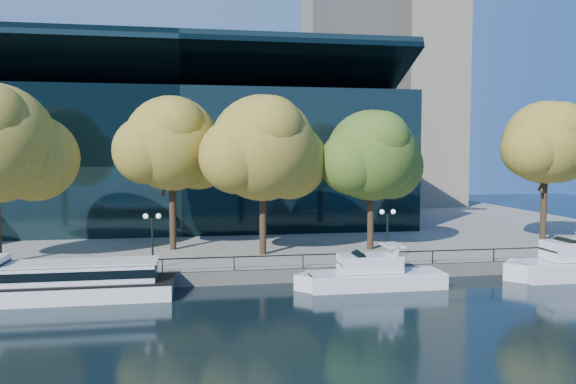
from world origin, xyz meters
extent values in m
plane|color=black|center=(0.00, 0.00, 0.00)|extent=(160.00, 160.00, 0.00)
cube|color=slate|center=(0.00, 36.50, 0.50)|extent=(90.00, 67.00, 1.00)
cube|color=#47443F|center=(0.00, 3.05, 0.50)|extent=(90.00, 0.25, 1.00)
cube|color=black|center=(0.00, 3.25, 1.95)|extent=(88.20, 0.08, 0.08)
cube|color=black|center=(0.00, 3.25, 1.45)|extent=(0.07, 0.07, 0.90)
cube|color=black|center=(-4.00, 32.00, 8.00)|extent=(50.00, 24.00, 16.00)
cube|color=black|center=(-4.00, 28.00, 17.50)|extent=(50.00, 17.14, 7.86)
cube|color=gray|center=(28.00, 55.00, 32.50)|extent=(22.00, 22.00, 65.00)
cube|color=silver|center=(-11.17, 0.72, 0.55)|extent=(13.88, 3.37, 1.09)
cube|color=black|center=(-11.17, 0.72, 1.11)|extent=(14.16, 3.44, 0.12)
cube|color=silver|center=(-10.67, 0.72, 1.73)|extent=(10.83, 2.76, 1.19)
cube|color=black|center=(-10.67, 0.72, 1.78)|extent=(10.96, 2.83, 0.55)
cube|color=silver|center=(-10.67, 0.72, 2.38)|extent=(11.10, 2.90, 0.10)
cube|color=silver|center=(9.62, 0.47, 0.54)|extent=(9.45, 2.70, 1.08)
cube|color=silver|center=(4.89, 0.47, 0.54)|extent=(2.07, 2.07, 1.08)
cube|color=silver|center=(9.62, 0.47, 1.10)|extent=(9.26, 2.65, 0.07)
cube|color=silver|center=(9.14, 0.47, 1.76)|extent=(4.25, 2.03, 1.17)
cube|color=black|center=(7.91, 0.47, 1.85)|extent=(1.86, 1.94, 1.47)
cube|color=silver|center=(10.75, 0.47, 2.61)|extent=(0.23, 2.11, 0.72)
cube|color=silver|center=(10.75, 0.47, 2.97)|extent=(1.26, 2.11, 0.14)
cube|color=silver|center=(20.69, 0.83, 0.65)|extent=(2.40, 2.40, 1.31)
cube|color=silver|center=(25.10, 0.83, 2.13)|extent=(4.41, 2.29, 1.42)
cube|color=black|center=(23.83, 0.83, 2.23)|extent=(1.99, 2.20, 1.65)
cylinder|color=black|center=(-16.92, 8.90, 7.48)|extent=(1.16, 1.76, 3.63)
sphere|color=olive|center=(-14.96, 10.04, 8.95)|extent=(6.73, 6.73, 6.73)
cylinder|color=black|center=(-4.60, 12.82, 4.66)|extent=(0.56, 0.56, 7.33)
cylinder|color=black|center=(-4.10, 13.02, 7.54)|extent=(1.17, 1.77, 3.67)
cylinder|color=black|center=(-5.00, 12.52, 7.28)|extent=(1.08, 1.22, 3.28)
sphere|color=olive|center=(-4.60, 12.82, 10.16)|extent=(8.13, 8.13, 8.13)
sphere|color=olive|center=(-2.36, 14.04, 9.14)|extent=(6.09, 6.09, 6.09)
sphere|color=olive|center=(-6.63, 12.01, 9.55)|extent=(5.69, 5.69, 5.69)
sphere|color=olive|center=(-4.19, 11.19, 11.58)|extent=(4.88, 4.88, 4.88)
cylinder|color=black|center=(2.80, 9.18, 4.50)|extent=(0.56, 0.56, 6.99)
cylinder|color=black|center=(3.30, 9.38, 7.24)|extent=(1.13, 1.71, 3.51)
cylinder|color=black|center=(2.40, 8.88, 6.99)|extent=(1.04, 1.18, 3.13)
sphere|color=olive|center=(2.80, 9.18, 9.74)|extent=(8.66, 8.66, 8.66)
sphere|color=olive|center=(5.18, 10.48, 8.66)|extent=(6.50, 6.50, 6.50)
sphere|color=olive|center=(0.63, 8.31, 9.09)|extent=(6.06, 6.06, 6.06)
sphere|color=olive|center=(3.23, 7.45, 11.26)|extent=(5.20, 5.20, 5.20)
cylinder|color=black|center=(12.30, 10.09, 4.25)|extent=(0.56, 0.56, 6.51)
cylinder|color=black|center=(12.80, 10.29, 6.81)|extent=(1.08, 1.61, 3.27)
cylinder|color=black|center=(11.90, 9.79, 6.58)|extent=(0.99, 1.12, 2.92)
sphere|color=#365219|center=(12.30, 10.09, 9.13)|extent=(7.80, 7.80, 7.80)
sphere|color=#365219|center=(14.44, 11.26, 8.16)|extent=(5.85, 5.85, 5.85)
sphere|color=#365219|center=(10.35, 9.31, 8.55)|extent=(5.46, 5.46, 5.46)
sphere|color=#365219|center=(12.69, 8.52, 10.50)|extent=(4.68, 4.68, 4.68)
cylinder|color=black|center=(28.99, 10.44, 4.72)|extent=(0.56, 0.56, 7.44)
cylinder|color=black|center=(29.49, 10.64, 7.64)|extent=(1.19, 1.79, 3.72)
cylinder|color=black|center=(28.59, 10.14, 7.38)|extent=(1.09, 1.23, 3.33)
sphere|color=olive|center=(28.99, 10.44, 10.30)|extent=(7.58, 7.58, 7.58)
sphere|color=olive|center=(31.07, 11.58, 9.35)|extent=(5.68, 5.68, 5.68)
sphere|color=olive|center=(27.09, 9.69, 9.73)|extent=(5.30, 5.30, 5.30)
sphere|color=olive|center=(29.37, 8.93, 11.63)|extent=(4.55, 4.55, 4.55)
cylinder|color=black|center=(-5.73, 4.50, 2.80)|extent=(0.14, 0.14, 3.60)
cube|color=black|center=(-5.73, 4.50, 4.65)|extent=(0.90, 0.06, 0.06)
sphere|color=white|center=(-6.18, 4.50, 4.85)|extent=(0.36, 0.36, 0.36)
sphere|color=white|center=(-5.28, 4.50, 4.85)|extent=(0.36, 0.36, 0.36)
cylinder|color=black|center=(11.84, 4.50, 2.80)|extent=(0.14, 0.14, 3.60)
cube|color=black|center=(11.84, 4.50, 4.65)|extent=(0.90, 0.06, 0.06)
sphere|color=white|center=(11.39, 4.50, 4.85)|extent=(0.36, 0.36, 0.36)
sphere|color=white|center=(12.29, 4.50, 4.85)|extent=(0.36, 0.36, 0.36)
camera|label=1|loc=(-2.76, -36.29, 9.35)|focal=35.00mm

